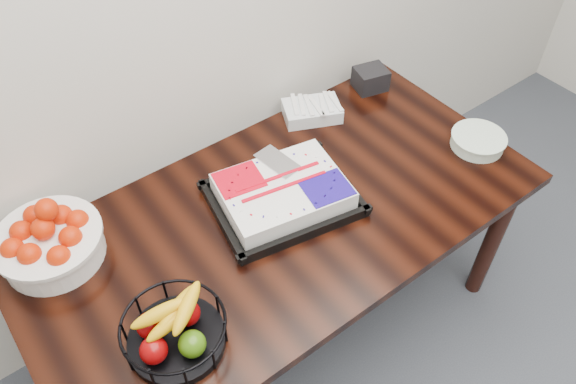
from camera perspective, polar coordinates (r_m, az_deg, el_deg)
table at (r=1.99m, az=-0.47°, el=-3.81°), size 1.80×0.90×0.75m
cake_tray at (r=1.93m, az=-0.54°, el=-0.18°), size 0.54×0.46×0.10m
tangerine_bowl at (r=1.90m, az=-23.25°, el=-4.28°), size 0.34×0.34×0.21m
fruit_basket at (r=1.63m, az=-11.46°, el=-13.63°), size 0.30×0.30×0.16m
plate_stack at (r=2.27m, az=18.73°, el=4.93°), size 0.21×0.21×0.05m
fork_bag at (r=2.29m, az=2.44°, el=8.28°), size 0.27×0.23×0.06m
napkin_box at (r=2.46m, az=8.38°, el=11.31°), size 0.15×0.14×0.09m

